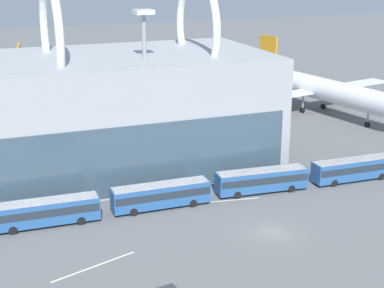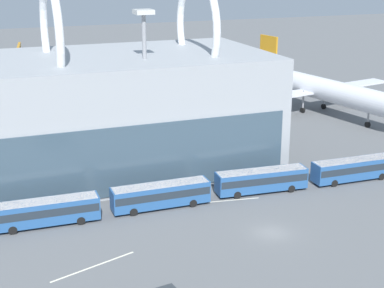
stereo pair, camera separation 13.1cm
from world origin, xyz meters
name	(u,v)px [view 1 (the left image)]	position (x,y,z in m)	size (l,w,h in m)	color
ground_plane	(272,233)	(0.00, 0.00, 0.00)	(440.00, 440.00, 0.00)	slate
airliner_at_gate_near	(21,126)	(-23.72, 38.42, 4.94)	(38.87, 39.32, 15.60)	white
airliner_at_gate_far	(316,88)	(34.80, 46.04, 4.95)	(39.11, 42.29, 13.70)	silver
shuttle_bus_1	(46,211)	(-23.82, 11.31, 1.84)	(12.56, 3.02, 3.11)	#285693
shuttle_bus_2	(161,194)	(-9.64, 11.33, 1.84)	(12.51, 2.80, 3.11)	#285693
shuttle_bus_3	(262,179)	(4.53, 11.40, 1.84)	(12.65, 3.57, 3.11)	#285693
shuttle_bus_4	(354,168)	(18.71, 10.63, 1.84)	(12.54, 2.91, 3.11)	#285693
floodlight_mast	(145,69)	(-7.65, 23.80, 15.35)	(2.50, 2.50, 23.44)	gray
lane_stripe_2	(234,200)	(-0.08, 10.24, 0.00)	(6.85, 0.25, 0.01)	silver
lane_stripe_3	(94,267)	(-20.67, -0.30, 0.00)	(9.75, 0.25, 0.01)	silver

